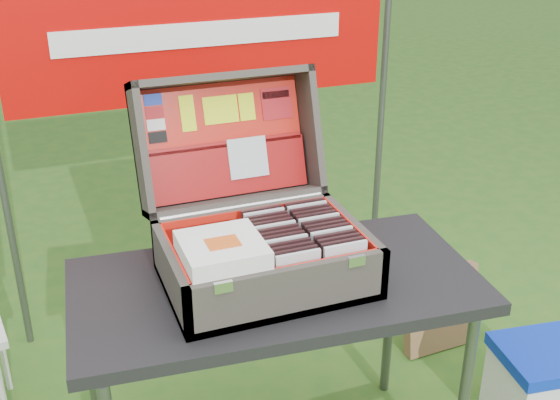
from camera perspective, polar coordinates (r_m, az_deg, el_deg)
name	(u,v)px	position (r m, az deg, el deg)	size (l,w,h in m)	color
table	(276,382)	(2.36, -0.29, -14.54)	(1.23, 0.62, 0.77)	black
table_top	(276,286)	(2.15, -0.32, -7.00)	(1.23, 0.62, 0.04)	black
table_leg_fr	(464,394)	(2.42, 14.76, -14.99)	(0.04, 0.04, 0.73)	#59595B
table_leg_bl	(94,379)	(2.48, -14.91, -13.91)	(0.04, 0.04, 0.73)	#59595B
table_leg_br	(390,312)	(2.75, 8.92, -9.01)	(0.04, 0.04, 0.73)	#59595B
suitcase	(258,194)	(2.05, -1.79, 0.53)	(0.59, 0.58, 0.54)	#554F46
suitcase_base_bottom	(266,279)	(2.12, -1.16, -6.43)	(0.59, 0.42, 0.02)	#554F46
suitcase_base_wall_front	(290,294)	(1.93, 0.84, -7.61)	(0.59, 0.02, 0.16)	#554F46
suitcase_base_wall_back	(245,230)	(2.25, -2.89, -2.46)	(0.59, 0.02, 0.16)	#554F46
suitcase_base_wall_left	(171,277)	(2.02, -8.86, -6.20)	(0.02, 0.42, 0.16)	#554F46
suitcase_base_wall_right	(352,243)	(2.19, 5.90, -3.50)	(0.02, 0.42, 0.16)	#554F46
suitcase_liner_floor	(266,275)	(2.11, -1.17, -6.09)	(0.55, 0.38, 0.01)	red
suitcase_latch_left	(223,287)	(1.83, -4.64, -7.07)	(0.05, 0.01, 0.03)	silver
suitcase_latch_right	(356,261)	(1.95, 6.23, -4.95)	(0.05, 0.01, 0.03)	silver
suitcase_hinge	(243,206)	(2.23, -3.03, -0.52)	(0.02, 0.02, 0.53)	silver
suitcase_lid_back	(223,140)	(2.35, -4.67, 4.92)	(0.59, 0.42, 0.02)	#554F46
suitcase_lid_rim_far	(221,77)	(2.29, -4.85, 9.90)	(0.59, 0.02, 0.16)	#554F46
suitcase_lid_rim_near	(236,201)	(2.30, -3.63, -0.04)	(0.59, 0.02, 0.16)	#554F46
suitcase_lid_rim_left	(140,151)	(2.23, -11.29, 3.94)	(0.02, 0.42, 0.16)	#554F46
suitcase_lid_rim_right	(309,129)	(2.38, 2.40, 5.75)	(0.02, 0.42, 0.16)	#554F46
suitcase_lid_liner	(224,140)	(2.34, -4.58, 4.92)	(0.54, 0.37, 0.01)	red
suitcase_liner_wall_front	(288,287)	(1.93, 0.68, -7.10)	(0.55, 0.01, 0.14)	red
suitcase_liner_wall_back	(246,229)	(2.24, -2.78, -2.36)	(0.55, 0.01, 0.14)	red
suitcase_liner_wall_left	(176,272)	(2.02, -8.48, -5.84)	(0.01, 0.38, 0.14)	red
suitcase_liner_wall_right	(348,241)	(2.17, 5.56, -3.30)	(0.01, 0.38, 0.14)	red
suitcase_lid_pocket	(229,169)	(2.33, -4.16, 2.49)	(0.53, 0.17, 0.03)	maroon
suitcase_pocket_edge	(226,144)	(2.31, -4.38, 4.57)	(0.52, 0.02, 0.02)	maroon
suitcase_pocket_cd	(248,158)	(2.32, -2.63, 3.47)	(0.13, 0.13, 0.01)	silver
lid_sticker_cc_a	(153,100)	(2.29, -10.30, 8.02)	(0.06, 0.04, 0.00)	#1933B2
lid_sticker_cc_b	(154,112)	(2.29, -10.17, 7.03)	(0.06, 0.04, 0.00)	#AE1319
lid_sticker_cc_c	(156,125)	(2.28, -10.03, 6.04)	(0.06, 0.04, 0.00)	white
lid_sticker_cc_d	(158,137)	(2.29, -9.90, 5.04)	(0.06, 0.04, 0.00)	black
lid_card_neon_tall	(188,113)	(2.30, -7.52, 6.99)	(0.05, 0.12, 0.00)	#DBF914
lid_card_neon_main	(221,110)	(2.33, -4.84, 7.33)	(0.12, 0.09, 0.00)	#DBF914
lid_card_neon_small	(247,107)	(2.36, -2.72, 7.58)	(0.05, 0.09, 0.00)	#DBF914
lid_sticker_band	(277,103)	(2.39, -0.28, 7.85)	(0.11, 0.11, 0.00)	#AE1319
lid_sticker_band_bar	(276,95)	(2.39, -0.36, 8.57)	(0.10, 0.02, 0.00)	black
cd_left_0	(298,277)	(1.95, 1.47, -6.24)	(0.13, 0.01, 0.15)	silver
cd_left_1	(295,272)	(1.97, 1.21, -5.91)	(0.13, 0.01, 0.15)	black
cd_left_2	(292,268)	(1.99, 0.96, -5.59)	(0.13, 0.01, 0.15)	black
cd_left_3	(289,265)	(2.01, 0.72, -5.27)	(0.13, 0.01, 0.15)	black
cd_left_4	(286,261)	(2.03, 0.48, -4.96)	(0.13, 0.01, 0.15)	silver
cd_left_5	(283,257)	(2.05, 0.24, -4.66)	(0.13, 0.01, 0.15)	black
cd_left_6	(280,253)	(2.07, 0.01, -4.36)	(0.13, 0.01, 0.15)	black
cd_left_7	(277,250)	(2.08, -0.22, -4.07)	(0.13, 0.01, 0.15)	black
cd_left_8	(275,246)	(2.10, -0.44, -3.78)	(0.13, 0.01, 0.15)	silver
cd_left_9	(272,243)	(2.12, -0.66, -3.49)	(0.13, 0.01, 0.15)	black
cd_left_10	(269,239)	(2.14, -0.87, -3.22)	(0.13, 0.01, 0.15)	black
cd_left_11	(267,236)	(2.16, -1.09, -2.94)	(0.13, 0.01, 0.15)	black
cd_left_12	(264,233)	(2.18, -1.29, -2.67)	(0.13, 0.01, 0.15)	silver
cd_left_13	(262,229)	(2.20, -1.49, -2.41)	(0.13, 0.01, 0.15)	black
cd_right_0	(345,267)	(2.00, 5.28, -5.47)	(0.13, 0.01, 0.15)	silver
cd_right_1	(341,263)	(2.02, 5.00, -5.15)	(0.13, 0.01, 0.15)	black
cd_right_2	(338,260)	(2.04, 4.72, -4.85)	(0.13, 0.01, 0.15)	black
cd_right_3	(334,256)	(2.06, 4.44, -4.55)	(0.13, 0.01, 0.15)	black
cd_right_4	(331,252)	(2.08, 4.18, -4.25)	(0.13, 0.01, 0.15)	silver
cd_right_5	(328,249)	(2.10, 3.91, -3.96)	(0.13, 0.01, 0.15)	black
cd_right_6	(325,245)	(2.11, 3.65, -3.68)	(0.13, 0.01, 0.15)	black
cd_right_7	(322,242)	(2.13, 3.40, -3.40)	(0.13, 0.01, 0.15)	black
cd_right_8	(318,238)	(2.15, 3.14, -3.13)	(0.13, 0.01, 0.15)	silver
cd_right_9	(315,235)	(2.17, 2.90, -2.85)	(0.13, 0.01, 0.15)	black
cd_right_10	(312,232)	(2.19, 2.66, -2.59)	(0.13, 0.01, 0.15)	black
cd_right_11	(310,228)	(2.21, 2.42, -2.33)	(0.13, 0.01, 0.15)	black
cd_right_12	(307,225)	(2.23, 2.19, -2.07)	(0.13, 0.01, 0.15)	silver
cd_right_13	(304,222)	(2.25, 1.96, -1.82)	(0.13, 0.01, 0.15)	black
songbook_0	(222,257)	(1.94, -4.71, -4.60)	(0.22, 0.22, 0.01)	white
songbook_1	(222,255)	(1.94, -4.71, -4.47)	(0.22, 0.22, 0.01)	white
songbook_2	(222,253)	(1.94, -4.72, -4.35)	(0.22, 0.22, 0.01)	white
songbook_3	(222,252)	(1.93, -4.72, -4.22)	(0.22, 0.22, 0.01)	white
songbook_4	(222,250)	(1.93, -4.73, -4.09)	(0.22, 0.22, 0.01)	white
songbook_5	(222,249)	(1.93, -4.73, -3.96)	(0.22, 0.22, 0.01)	white
songbook_6	(222,247)	(1.93, -4.74, -3.83)	(0.22, 0.22, 0.01)	white
songbook_7	(222,245)	(1.92, -4.74, -3.70)	(0.22, 0.22, 0.01)	white
songbook_8	(222,244)	(1.92, -4.75, -3.56)	(0.22, 0.22, 0.01)	white
songbook_9	(222,242)	(1.92, -4.75, -3.43)	(0.22, 0.22, 0.01)	white
songbook_graphic	(223,242)	(1.91, -4.67, -3.46)	(0.09, 0.07, 0.00)	#D85919
cooler	(548,387)	(2.85, 20.96, -14.00)	(0.39, 0.30, 0.35)	white
cooler_body	(547,392)	(2.86, 20.89, -14.37)	(0.37, 0.28, 0.30)	white
cooler_lid	(555,354)	(2.76, 21.44, -11.55)	(0.39, 0.30, 0.05)	#092BB9
chair_leg_fr	(3,397)	(2.75, -21.60, -14.67)	(0.02, 0.02, 0.42)	silver
chair_leg_br	(2,345)	(3.01, -21.70, -10.92)	(0.02, 0.02, 0.42)	silver
cardboard_box	(441,309)	(3.14, 12.94, -8.65)	(0.35, 0.06, 0.37)	brown
banner_post_right	(381,116)	(3.37, 8.23, 6.76)	(0.03, 0.03, 1.70)	#59595B
banner	(203,34)	(2.93, -6.30, 13.28)	(1.60, 0.01, 0.55)	#B10503
banner_text	(203,34)	(2.92, -6.24, 13.24)	(1.20, 0.00, 0.10)	white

